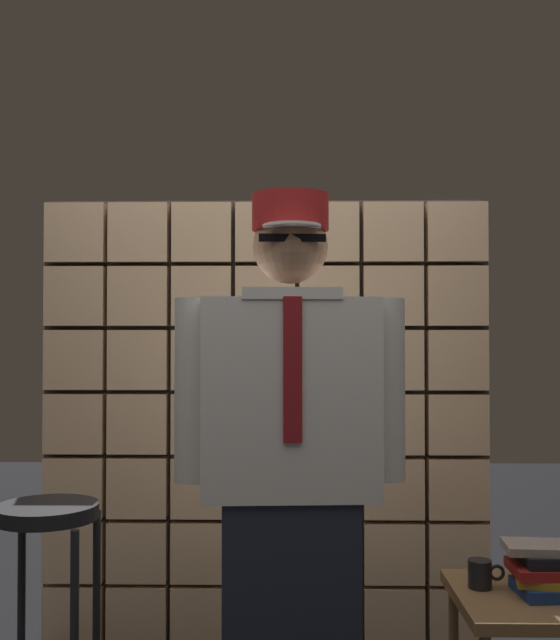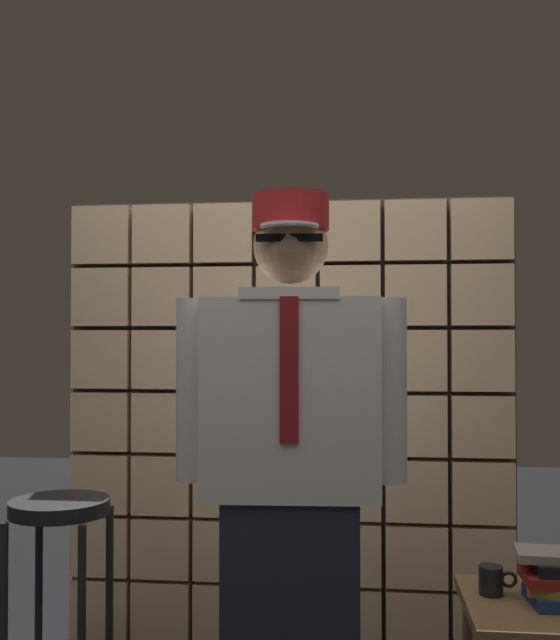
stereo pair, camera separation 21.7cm
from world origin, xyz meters
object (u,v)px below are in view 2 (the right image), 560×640
Objects in this scene: side_table at (547,624)px; coffee_mug at (492,580)px; standing_person at (291,473)px; bar_stool at (59,561)px; book_stack at (559,578)px.

side_table is 4.13× the size of coffee_mug.
standing_person reaches higher than bar_stool.
bar_stool is 1.57× the size of side_table.
standing_person is at bearing -160.14° from coffee_mug.
coffee_mug is (-0.20, 0.06, -0.03)m from book_stack.
book_stack reaches higher than side_table.
book_stack is (1.66, 0.03, -0.01)m from bar_stool.
standing_person is 0.94m from book_stack.
bar_stool is at bearing 166.33° from standing_person.
standing_person is at bearing -167.58° from side_table.
bar_stool is at bearing -178.97° from side_table.
standing_person is 0.90m from bar_stool.
coffee_mug is (0.65, 0.24, -0.39)m from standing_person.
standing_person is 2.23× the size of bar_stool.
bar_stool is at bearing -179.07° from book_stack.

